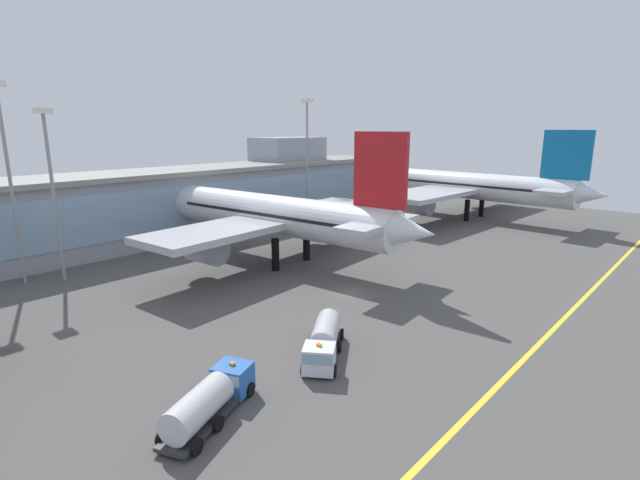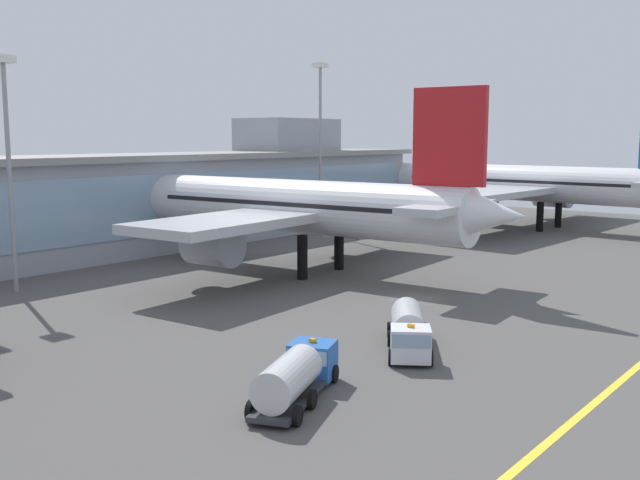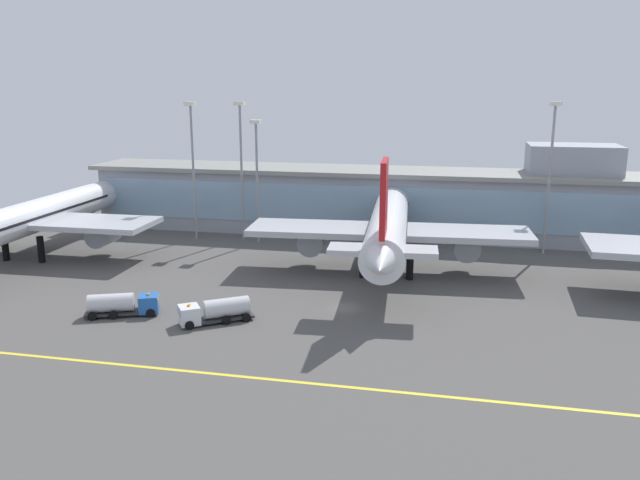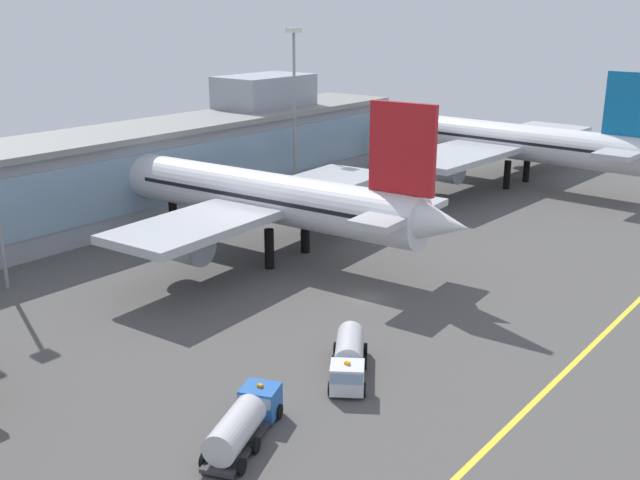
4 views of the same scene
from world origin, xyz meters
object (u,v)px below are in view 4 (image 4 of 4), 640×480
airliner_near_right (267,198)px  baggage_tug_near (245,420)px  airliner_far_right (500,141)px  apron_light_mast_west (294,90)px  fuel_tanker_truck (349,359)px

airliner_near_right → baggage_tug_near: airliner_near_right is taller
airliner_far_right → apron_light_mast_west: apron_light_mast_west is taller
apron_light_mast_west → fuel_tanker_truck: bearing=-135.3°
airliner_far_right → fuel_tanker_truck: airliner_far_right is taller
airliner_near_right → apron_light_mast_west: size_ratio=1.98×
apron_light_mast_west → airliner_near_right: bearing=-145.5°
airliner_far_right → fuel_tanker_truck: bearing=109.2°
airliner_near_right → fuel_tanker_truck: (-18.41, -25.76, -5.64)m
airliner_far_right → apron_light_mast_west: bearing=55.9°
airliner_near_right → apron_light_mast_west: apron_light_mast_west is taller
airliner_far_right → fuel_tanker_truck: size_ratio=6.74×
airliner_near_right → airliner_far_right: bearing=-98.3°
fuel_tanker_truck → baggage_tug_near: same height
airliner_far_right → apron_light_mast_west: size_ratio=2.32×
airliner_near_right → fuel_tanker_truck: bearing=140.4°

